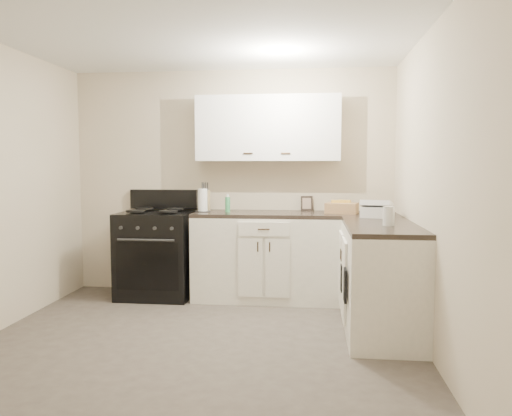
# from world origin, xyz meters

# --- Properties ---
(floor) EXTENTS (3.60, 3.60, 0.00)m
(floor) POSITION_xyz_m (0.00, 0.00, 0.00)
(floor) COLOR #473F38
(floor) RESTS_ON ground
(ceiling) EXTENTS (3.60, 3.60, 0.00)m
(ceiling) POSITION_xyz_m (0.00, 0.00, 2.50)
(ceiling) COLOR white
(ceiling) RESTS_ON wall_back
(wall_back) EXTENTS (3.60, 0.00, 3.60)m
(wall_back) POSITION_xyz_m (0.00, 1.80, 1.25)
(wall_back) COLOR beige
(wall_back) RESTS_ON ground
(wall_right) EXTENTS (0.00, 3.60, 3.60)m
(wall_right) POSITION_xyz_m (1.80, 0.00, 1.25)
(wall_right) COLOR beige
(wall_right) RESTS_ON ground
(wall_front) EXTENTS (3.60, 0.00, 3.60)m
(wall_front) POSITION_xyz_m (0.00, -1.80, 1.25)
(wall_front) COLOR beige
(wall_front) RESTS_ON ground
(base_cabinets_back) EXTENTS (1.55, 0.60, 0.90)m
(base_cabinets_back) POSITION_xyz_m (0.43, 1.50, 0.45)
(base_cabinets_back) COLOR silver
(base_cabinets_back) RESTS_ON floor
(base_cabinets_right) EXTENTS (0.60, 1.90, 0.90)m
(base_cabinets_right) POSITION_xyz_m (1.50, 0.85, 0.45)
(base_cabinets_right) COLOR silver
(base_cabinets_right) RESTS_ON floor
(countertop_back) EXTENTS (1.55, 0.60, 0.04)m
(countertop_back) POSITION_xyz_m (0.43, 1.50, 0.92)
(countertop_back) COLOR black
(countertop_back) RESTS_ON base_cabinets_back
(countertop_right) EXTENTS (0.60, 1.90, 0.04)m
(countertop_right) POSITION_xyz_m (1.50, 0.85, 0.92)
(countertop_right) COLOR black
(countertop_right) RESTS_ON base_cabinets_right
(upper_cabinets) EXTENTS (1.55, 0.30, 0.70)m
(upper_cabinets) POSITION_xyz_m (0.43, 1.65, 1.84)
(upper_cabinets) COLOR white
(upper_cabinets) RESTS_ON wall_back
(stove) EXTENTS (0.78, 0.67, 0.94)m
(stove) POSITION_xyz_m (-0.79, 1.48, 0.46)
(stove) COLOR black
(stove) RESTS_ON floor
(knife_block) EXTENTS (0.11, 0.10, 0.23)m
(knife_block) POSITION_xyz_m (-0.27, 1.61, 1.05)
(knife_block) COLOR tan
(knife_block) RESTS_ON countertop_back
(paper_towel) EXTENTS (0.14, 0.14, 0.25)m
(paper_towel) POSITION_xyz_m (-0.27, 1.49, 1.06)
(paper_towel) COLOR white
(paper_towel) RESTS_ON countertop_back
(soap_bottle) EXTENTS (0.05, 0.05, 0.16)m
(soap_bottle) POSITION_xyz_m (0.00, 1.49, 1.02)
(soap_bottle) COLOR #3B9B5B
(soap_bottle) RESTS_ON countertop_back
(picture_frame) EXTENTS (0.13, 0.05, 0.16)m
(picture_frame) POSITION_xyz_m (0.85, 1.75, 1.02)
(picture_frame) COLOR black
(picture_frame) RESTS_ON countertop_back
(wicker_basket) EXTENTS (0.37, 0.29, 0.11)m
(wicker_basket) POSITION_xyz_m (1.22, 1.50, 0.99)
(wicker_basket) COLOR tan
(wicker_basket) RESTS_ON countertop_right
(countertop_grill) EXTENTS (0.34, 0.33, 0.10)m
(countertop_grill) POSITION_xyz_m (1.53, 1.12, 0.99)
(countertop_grill) COLOR silver
(countertop_grill) RESTS_ON countertop_right
(glass_jar) EXTENTS (0.12, 0.12, 0.16)m
(glass_jar) POSITION_xyz_m (1.54, 0.45, 1.02)
(glass_jar) COLOR silver
(glass_jar) RESTS_ON countertop_right
(oven_mitt_near) EXTENTS (0.02, 0.16, 0.27)m
(oven_mitt_near) POSITION_xyz_m (1.18, 0.22, 0.48)
(oven_mitt_near) COLOR black
(oven_mitt_near) RESTS_ON base_cabinets_right
(oven_mitt_far) EXTENTS (0.02, 0.14, 0.24)m
(oven_mitt_far) POSITION_xyz_m (1.18, 0.67, 0.43)
(oven_mitt_far) COLOR black
(oven_mitt_far) RESTS_ON base_cabinets_right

